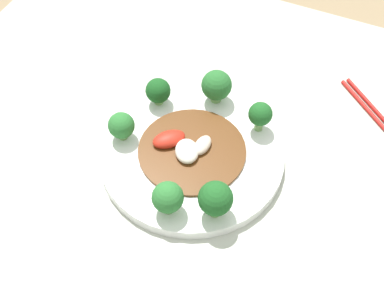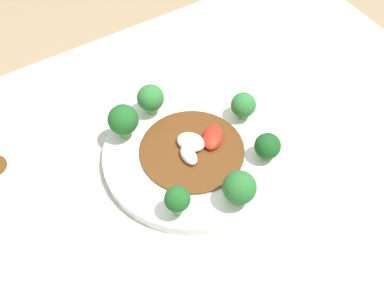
{
  "view_description": "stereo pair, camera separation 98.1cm",
  "coord_description": "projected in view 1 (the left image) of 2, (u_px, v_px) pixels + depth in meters",
  "views": [
    {
      "loc": [
        0.21,
        -0.54,
        1.46
      ],
      "look_at": [
        -0.01,
        -0.05,
        0.77
      ],
      "focal_mm": 50.0,
      "sensor_mm": 36.0,
      "label": 1
    },
    {
      "loc": [
        0.29,
        0.43,
        1.47
      ],
      "look_at": [
        -0.01,
        -0.05,
        0.77
      ],
      "focal_mm": 50.0,
      "sensor_mm": 36.0,
      "label": 2
    }
  ],
  "objects": [
    {
      "name": "plate",
      "position": [
        192.0,
        155.0,
        0.9
      ],
      "size": [
        0.31,
        0.31,
        0.02
      ],
      "color": "white",
      "rests_on": "table"
    },
    {
      "name": "broccoli_south",
      "position": [
        165.0,
        197.0,
        0.79
      ],
      "size": [
        0.05,
        0.05,
        0.06
      ],
      "color": "#70A356",
      "rests_on": "plate"
    },
    {
      "name": "broccoli_northwest",
      "position": [
        158.0,
        91.0,
        0.94
      ],
      "size": [
        0.04,
        0.04,
        0.05
      ],
      "color": "#7AAD5B",
      "rests_on": "plate"
    },
    {
      "name": "broccoli_west",
      "position": [
        121.0,
        126.0,
        0.89
      ],
      "size": [
        0.04,
        0.04,
        0.05
      ],
      "color": "#70A356",
      "rests_on": "plate"
    },
    {
      "name": "table",
      "position": [
        206.0,
        240.0,
        1.22
      ],
      "size": [
        1.1,
        0.85,
        0.73
      ],
      "color": "#B7BCAD",
      "rests_on": "ground_plane"
    },
    {
      "name": "chopsticks",
      "position": [
        381.0,
        121.0,
        0.95
      ],
      "size": [
        0.18,
        0.16,
        0.01
      ],
      "color": "red",
      "rests_on": "table"
    },
    {
      "name": "broccoli_north",
      "position": [
        217.0,
        86.0,
        0.93
      ],
      "size": [
        0.05,
        0.05,
        0.06
      ],
      "color": "#70A356",
      "rests_on": "plate"
    },
    {
      "name": "stirfry_center",
      "position": [
        188.0,
        148.0,
        0.89
      ],
      "size": [
        0.18,
        0.18,
        0.02
      ],
      "color": "#5B3314",
      "rests_on": "plate"
    },
    {
      "name": "broccoli_northeast",
      "position": [
        260.0,
        115.0,
        0.89
      ],
      "size": [
        0.04,
        0.04,
        0.06
      ],
      "color": "#70A356",
      "rests_on": "plate"
    },
    {
      "name": "broccoli_southeast",
      "position": [
        216.0,
        199.0,
        0.79
      ],
      "size": [
        0.05,
        0.05,
        0.07
      ],
      "color": "#70A356",
      "rests_on": "plate"
    }
  ]
}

